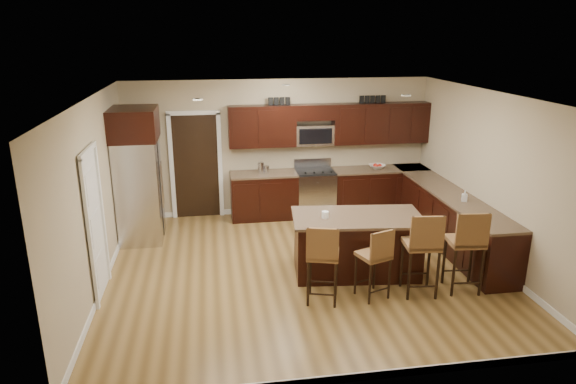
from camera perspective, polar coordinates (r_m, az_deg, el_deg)
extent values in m
plane|color=olive|center=(8.15, 1.73, -8.57)|extent=(6.00, 6.00, 0.00)
plane|color=silver|center=(7.38, 1.93, 10.63)|extent=(6.00, 6.00, 0.00)
plane|color=tan|center=(10.29, -1.01, 4.95)|extent=(6.00, 0.00, 6.00)
plane|color=tan|center=(7.71, -20.67, -0.49)|extent=(0.00, 5.50, 5.50)
plane|color=tan|center=(8.71, 21.62, 1.39)|extent=(0.00, 5.50, 5.50)
cube|color=black|center=(10.20, -2.70, -0.48)|extent=(1.30, 0.60, 0.88)
cube|color=black|center=(10.70, 10.08, 0.13)|extent=(1.94, 0.60, 0.88)
cube|color=black|center=(9.23, 17.93, -3.29)|extent=(0.60, 3.35, 0.88)
cube|color=brown|center=(10.06, -2.73, 2.01)|extent=(1.30, 0.63, 0.04)
cube|color=brown|center=(10.57, 10.21, 2.51)|extent=(1.94, 0.63, 0.04)
cube|color=brown|center=(9.09, 18.20, -0.57)|extent=(0.63, 3.35, 0.04)
cube|color=black|center=(9.99, -2.90, 7.31)|extent=(1.30, 0.33, 0.80)
cube|color=black|center=(10.50, 10.24, 7.55)|extent=(1.94, 0.33, 0.80)
cube|color=black|center=(10.11, 2.97, 8.86)|extent=(0.76, 0.33, 0.30)
cube|color=silver|center=(10.35, 2.98, -0.16)|extent=(0.76, 0.64, 0.90)
cube|color=black|center=(10.22, 3.02, 2.30)|extent=(0.76, 0.60, 0.03)
cube|color=black|center=(10.07, 3.33, -0.67)|extent=(0.65, 0.01, 0.45)
cube|color=silver|center=(10.44, 2.73, 3.27)|extent=(0.76, 0.05, 0.18)
cube|color=silver|center=(10.20, 2.91, 6.38)|extent=(0.76, 0.31, 0.40)
cube|color=black|center=(10.26, -10.17, 2.80)|extent=(0.85, 0.03, 2.06)
cube|color=white|center=(7.53, -20.68, -3.56)|extent=(0.03, 0.80, 2.04)
cube|color=black|center=(7.96, 7.59, -5.91)|extent=(1.94, 1.12, 0.88)
cube|color=brown|center=(7.79, 7.72, -2.80)|extent=(2.05, 1.23, 0.04)
cube|color=black|center=(8.12, 7.48, -8.47)|extent=(1.85, 1.03, 0.09)
cube|color=brown|center=(7.00, 3.90, -6.93)|extent=(0.53, 0.53, 0.06)
cube|color=brown|center=(6.73, 3.85, -5.87)|extent=(0.42, 0.15, 0.46)
cylinder|color=black|center=(6.96, 2.68, -10.35)|extent=(0.04, 0.04, 0.66)
cylinder|color=black|center=(7.04, 5.64, -10.10)|extent=(0.04, 0.04, 0.66)
cylinder|color=black|center=(7.28, 2.10, -9.03)|extent=(0.04, 0.04, 0.66)
cylinder|color=black|center=(7.35, 4.94, -8.80)|extent=(0.04, 0.04, 0.66)
cube|color=brown|center=(7.21, 9.47, -6.94)|extent=(0.50, 0.50, 0.06)
cube|color=brown|center=(7.00, 10.43, -5.93)|extent=(0.38, 0.17, 0.42)
cylinder|color=black|center=(7.16, 8.47, -9.98)|extent=(0.03, 0.03, 0.60)
cylinder|color=black|center=(7.26, 11.01, -9.72)|extent=(0.03, 0.03, 0.60)
cylinder|color=black|center=(7.44, 7.72, -8.83)|extent=(0.03, 0.03, 0.60)
cylinder|color=black|center=(7.54, 10.17, -8.60)|extent=(0.03, 0.03, 0.60)
cube|color=brown|center=(7.39, 14.59, -5.64)|extent=(0.51, 0.51, 0.07)
cube|color=brown|center=(7.12, 15.22, -4.50)|extent=(0.46, 0.09, 0.49)
cylinder|color=black|center=(7.32, 13.52, -9.17)|extent=(0.04, 0.04, 0.71)
cylinder|color=black|center=(7.47, 16.36, -8.84)|extent=(0.04, 0.04, 0.71)
cylinder|color=black|center=(7.64, 12.41, -7.88)|extent=(0.04, 0.04, 0.71)
cylinder|color=black|center=(7.79, 15.15, -7.60)|extent=(0.04, 0.04, 0.71)
cube|color=silver|center=(9.35, -16.17, 0.16)|extent=(0.72, 0.91, 1.81)
cube|color=black|center=(9.31, -13.95, 0.26)|extent=(0.01, 0.02, 1.72)
cylinder|color=silver|center=(9.20, -13.87, 0.67)|extent=(0.02, 0.02, 0.81)
cylinder|color=silver|center=(9.36, -13.79, 0.94)|extent=(0.02, 0.02, 0.81)
cube|color=black|center=(9.09, -16.79, 7.25)|extent=(0.78, 0.97, 0.54)
cube|color=brown|center=(9.93, 7.76, -3.79)|extent=(1.11, 0.91, 0.01)
imported|color=silver|center=(10.54, 9.89, 2.81)|extent=(0.37, 0.37, 0.08)
imported|color=#B2B2B2|center=(8.83, 19.03, -0.41)|extent=(0.11, 0.11, 0.18)
cylinder|color=silver|center=(10.03, -3.02, 2.71)|extent=(0.12, 0.12, 0.22)
cylinder|color=silver|center=(10.05, -2.41, 2.54)|extent=(0.11, 0.11, 0.15)
cylinder|color=white|center=(7.64, 4.14, -2.53)|extent=(0.10, 0.10, 0.10)
cube|color=brown|center=(7.67, 19.08, -5.21)|extent=(0.51, 0.51, 0.07)
cube|color=brown|center=(7.40, 19.84, -4.09)|extent=(0.46, 0.09, 0.49)
cylinder|color=black|center=(7.58, 18.13, -8.62)|extent=(0.04, 0.04, 0.71)
cylinder|color=black|center=(7.76, 20.77, -8.28)|extent=(0.04, 0.04, 0.71)
cylinder|color=black|center=(7.89, 16.86, -7.41)|extent=(0.04, 0.04, 0.71)
cylinder|color=black|center=(8.07, 19.41, -7.12)|extent=(0.04, 0.04, 0.71)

